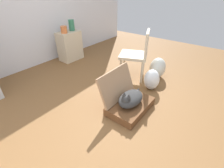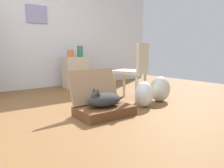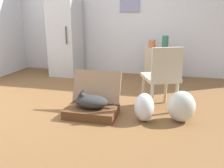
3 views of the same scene
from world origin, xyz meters
name	(u,v)px [view 1 (image 1 of 3)]	position (x,y,z in m)	size (l,w,h in m)	color
ground_plane	(110,107)	(0.00, 0.00, 0.00)	(7.68, 7.68, 0.00)	brown
wall_back	(9,0)	(0.00, 2.26, 1.30)	(6.40, 0.15, 2.60)	silver
suitcase_base	(130,106)	(0.14, -0.26, 0.06)	(0.66, 0.44, 0.12)	brown
suitcase_lid	(117,85)	(0.14, -0.02, 0.33)	(0.66, 0.44, 0.04)	#9B7756
cat	(130,99)	(0.13, -0.26, 0.20)	(0.52, 0.28, 0.24)	#2D2D2D
plastic_bag_white	(152,80)	(0.82, -0.24, 0.18)	(0.24, 0.26, 0.36)	silver
plastic_bag_clear	(158,68)	(1.27, -0.15, 0.20)	(0.34, 0.29, 0.39)	silver
side_table	(70,46)	(0.85, 1.85, 0.33)	(0.50, 0.32, 0.65)	beige
vase_tall	(64,30)	(0.73, 1.81, 0.72)	(0.13, 0.13, 0.15)	#CC6B38
vase_short	(72,25)	(0.98, 1.86, 0.77)	(0.13, 0.13, 0.23)	#2D7051
chair	(137,54)	(1.01, 0.16, 0.49)	(0.59, 0.61, 0.89)	beige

